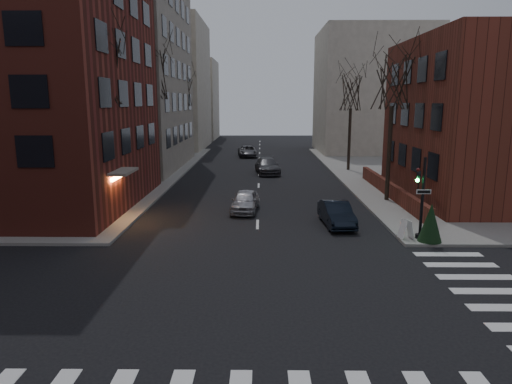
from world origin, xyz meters
TOP-DOWN VIEW (x-y plane):
  - ground at (0.00, 0.00)m, footprint 160.00×160.00m
  - building_left_brick at (-15.50, 16.50)m, footprint 15.00×15.00m
  - building_left_tan at (-17.00, 34.00)m, footprint 18.00×18.00m
  - building_right_brick at (16.50, 19.00)m, footprint 12.00×14.00m
  - low_wall_right at (9.30, 19.00)m, footprint 0.35×16.00m
  - building_distant_la at (-15.00, 55.00)m, footprint 14.00×16.00m
  - building_distant_ra at (15.00, 50.00)m, footprint 14.00×14.00m
  - building_distant_lb at (-13.00, 72.00)m, footprint 10.00×12.00m
  - traffic_signal at (7.94, 8.99)m, footprint 0.76×0.44m
  - tree_left_a at (-8.80, 14.00)m, footprint 4.18×4.18m
  - tree_left_b at (-8.80, 26.00)m, footprint 4.40×4.40m
  - tree_left_c at (-8.80, 40.00)m, footprint 3.96×3.96m
  - tree_right_a at (8.80, 18.00)m, footprint 3.96×3.96m
  - tree_right_b at (8.80, 32.00)m, footprint 3.74×3.74m
  - streetlamp_near at (-8.20, 22.00)m, footprint 0.36×0.36m
  - streetlamp_far at (-8.20, 42.00)m, footprint 0.36×0.36m
  - parked_sedan at (4.37, 11.87)m, footprint 1.68×4.11m
  - car_lane_silver at (-0.80, 15.10)m, footprint 1.90×4.00m
  - car_lane_gray at (0.80, 30.32)m, footprint 2.61×5.25m
  - car_lane_far at (-1.48, 43.94)m, footprint 2.68×5.00m
  - sandwich_board at (7.30, 8.96)m, footprint 0.53×0.65m
  - evergreen_shrub at (8.30, 8.50)m, footprint 1.26×1.26m

SIDE VIEW (x-z plane):
  - ground at x=0.00m, z-range 0.00..0.00m
  - sandwich_board at x=7.30m, z-range 0.15..1.08m
  - low_wall_right at x=9.30m, z-range 0.15..1.15m
  - car_lane_silver at x=-0.80m, z-range 0.00..1.32m
  - parked_sedan at x=4.37m, z-range 0.00..1.33m
  - car_lane_far at x=-1.48m, z-range 0.00..1.34m
  - car_lane_gray at x=0.80m, z-range 0.00..1.47m
  - evergreen_shrub at x=8.30m, z-range 0.15..2.01m
  - traffic_signal at x=7.94m, z-range -0.09..3.91m
  - streetlamp_near at x=-8.20m, z-range 1.10..7.38m
  - streetlamp_far at x=-8.20m, z-range 1.10..7.38m
  - building_right_brick at x=16.50m, z-range 0.00..11.00m
  - building_distant_lb at x=-13.00m, z-range 0.00..14.00m
  - tree_right_b at x=8.80m, z-range 3.00..12.18m
  - building_distant_ra at x=15.00m, z-range 0.00..16.00m
  - tree_left_c at x=-8.80m, z-range 3.17..12.89m
  - tree_right_a at x=8.80m, z-range 3.17..12.89m
  - tree_left_a at x=-8.80m, z-range 3.34..13.60m
  - tree_left_b at x=-8.80m, z-range 3.51..14.31m
  - building_left_brick at x=-15.50m, z-range 0.00..18.00m
  - building_distant_la at x=-15.00m, z-range 0.00..18.00m
  - building_left_tan at x=-17.00m, z-range 0.00..28.00m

